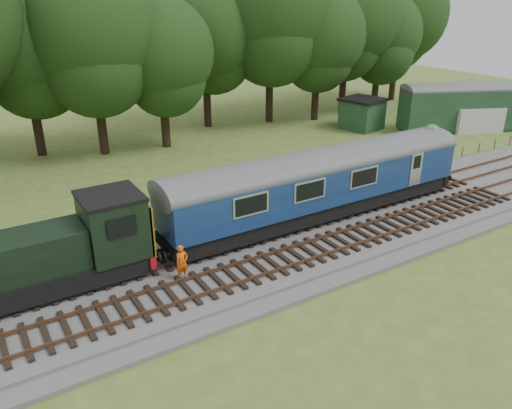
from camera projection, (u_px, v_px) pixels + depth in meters
ground at (242, 260)px, 23.79m from camera, size 120.00×120.00×0.00m
ballast at (242, 257)px, 23.72m from camera, size 70.00×7.00×0.35m
track_north at (227, 241)px, 24.72m from camera, size 67.20×2.40×0.21m
track_south at (259, 267)px, 22.38m from camera, size 67.20×2.40×0.21m
fence at (200, 225)px, 27.30m from camera, size 64.00×0.12×1.00m
tree_line at (107, 147)px, 40.96m from camera, size 70.00×8.00×18.00m
dmu_railcar at (320, 178)px, 26.63m from camera, size 18.05×2.86×3.88m
shunter_loco at (49, 256)px, 20.14m from camera, size 8.91×2.60×3.38m
worker at (182, 262)px, 21.31m from camera, size 0.63×0.45×1.59m
parked_coach at (490, 103)px, 45.44m from camera, size 16.09×9.23×4.17m
shed at (362, 113)px, 45.84m from camera, size 4.12×4.12×2.81m
caravan at (475, 119)px, 45.22m from camera, size 4.98×3.63×2.20m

